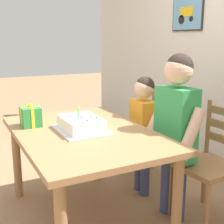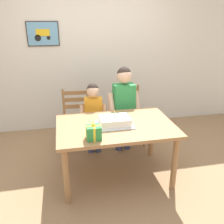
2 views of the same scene
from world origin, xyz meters
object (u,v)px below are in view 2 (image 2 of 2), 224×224
at_px(chair_right, 129,115).
at_px(child_younger, 93,112).
at_px(dining_table, 116,131).
at_px(birthday_cake, 115,121).
at_px(child_older, 124,101).
at_px(chair_left, 77,119).
at_px(gift_box_red_large, 94,132).

bearing_deg(chair_right, child_younger, -158.50).
height_order(dining_table, child_younger, child_younger).
xyz_separation_m(birthday_cake, child_younger, (-0.17, 0.66, -0.12)).
bearing_deg(child_older, child_younger, 179.94).
xyz_separation_m(birthday_cake, chair_right, (0.44, 0.90, -0.32)).
relative_size(dining_table, chair_left, 1.54).
distance_m(gift_box_red_large, child_older, 1.12).
bearing_deg(child_younger, dining_table, -73.93).
relative_size(chair_left, child_older, 0.70).
distance_m(chair_right, child_younger, 0.68).
relative_size(chair_right, child_younger, 0.84).
bearing_deg(chair_left, child_older, -19.25).
bearing_deg(dining_table, birthday_cake, -138.93).
bearing_deg(chair_left, dining_table, -64.59).
bearing_deg(chair_left, gift_box_red_large, -84.65).
xyz_separation_m(dining_table, child_older, (0.27, 0.65, 0.15)).
distance_m(birthday_cake, child_younger, 0.69).
distance_m(dining_table, birthday_cake, 0.14).
bearing_deg(gift_box_red_large, dining_table, 45.37).
bearing_deg(gift_box_red_large, birthday_cake, 45.56).
distance_m(dining_table, child_older, 0.72).
xyz_separation_m(gift_box_red_large, chair_left, (-0.11, 1.20, -0.35)).
height_order(dining_table, birthday_cake, birthday_cake).
height_order(dining_table, gift_box_red_large, gift_box_red_large).
relative_size(birthday_cake, gift_box_red_large, 2.34).
relative_size(child_older, child_younger, 1.20).
relative_size(dining_table, child_younger, 1.30).
distance_m(gift_box_red_large, chair_left, 1.26).
bearing_deg(gift_box_red_large, child_older, 59.08).
bearing_deg(dining_table, gift_box_red_large, -134.63).
height_order(gift_box_red_large, chair_left, gift_box_red_large).
height_order(chair_left, child_older, child_older).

